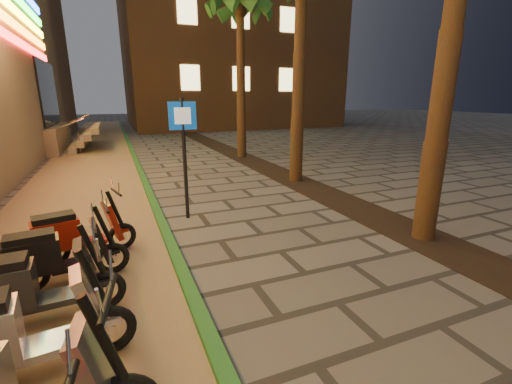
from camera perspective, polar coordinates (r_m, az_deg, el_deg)
name	(u,v)px	position (r m, az deg, el deg)	size (l,w,h in m)	color
ground	(317,366)	(3.87, 10.20, -26.62)	(120.00, 120.00, 0.00)	#474442
parking_strip	(87,178)	(12.67, -26.29, 2.12)	(3.40, 60.00, 0.01)	#8C7251
green_curb	(141,172)	(12.65, -18.64, 3.10)	(0.18, 60.00, 0.10)	#246226
planting_strip	(332,197)	(9.40, 12.47, -0.78)	(1.20, 40.00, 0.02)	black
palm_d	(240,12)	(15.66, -2.66, 27.84)	(2.97, 3.02, 7.16)	#472D19
pedestrian_sign	(184,142)	(7.40, -11.94, 8.08)	(0.57, 0.10, 2.58)	black
scooter_6	(8,335)	(3.99, -35.97, -18.74)	(1.73, 0.67, 1.22)	black
scooter_7	(27,288)	(4.77, -33.91, -13.10)	(1.66, 0.58, 1.17)	black
scooter_8	(54,255)	(5.55, -30.65, -9.07)	(1.57, 0.65, 1.10)	black
scooter_9	(73,234)	(6.24, -28.14, -6.13)	(1.55, 0.76, 1.10)	black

